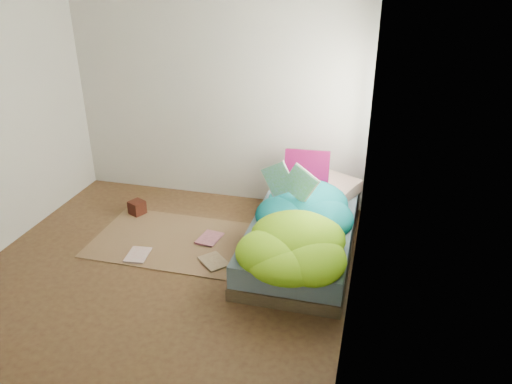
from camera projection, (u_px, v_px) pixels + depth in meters
ground at (163, 271)px, 4.76m from camera, size 3.50×3.50×0.00m
room_walls at (148, 105)px, 4.06m from camera, size 3.54×3.54×2.62m
bed at (302, 235)px, 5.04m from camera, size 1.00×2.00×0.34m
duvet at (300, 216)px, 4.70m from camera, size 0.96×1.84×0.34m
rug at (171, 240)px, 5.27m from camera, size 1.60×1.10×0.01m
pillow_floral at (330, 185)px, 5.57m from camera, size 0.70×0.61×0.13m
pillow_magenta at (307, 172)px, 5.46m from camera, size 0.49×0.18×0.48m
open_book at (289, 172)px, 4.83m from camera, size 0.50×0.22×0.30m
wooden_box at (137, 207)px, 5.77m from camera, size 0.21×0.21×0.16m
floor_book_a at (128, 254)px, 4.99m from camera, size 0.24×0.31×0.02m
floor_book_b at (200, 237)px, 5.30m from camera, size 0.26×0.32×0.03m
floor_book_c at (204, 265)px, 4.82m from camera, size 0.36×0.36×0.02m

